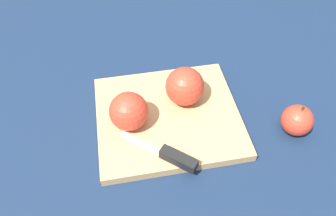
% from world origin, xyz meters
% --- Properties ---
extents(ground_plane, '(4.00, 4.00, 0.00)m').
position_xyz_m(ground_plane, '(0.00, 0.00, 0.00)').
color(ground_plane, '#14233D').
extents(cutting_board, '(0.34, 0.31, 0.02)m').
position_xyz_m(cutting_board, '(0.00, 0.00, 0.01)').
color(cutting_board, tan).
rests_on(cutting_board, ground_plane).
extents(apple_half_left, '(0.09, 0.09, 0.09)m').
position_xyz_m(apple_half_left, '(-0.05, -0.03, 0.07)').
color(apple_half_left, red).
rests_on(apple_half_left, cutting_board).
extents(apple_half_right, '(0.08, 0.08, 0.08)m').
position_xyz_m(apple_half_right, '(0.09, 0.01, 0.06)').
color(apple_half_right, red).
rests_on(apple_half_right, cutting_board).
extents(knife, '(0.14, 0.14, 0.02)m').
position_xyz_m(knife, '(0.02, 0.12, 0.03)').
color(knife, silver).
rests_on(knife, cutting_board).
extents(apple_whole, '(0.07, 0.07, 0.08)m').
position_xyz_m(apple_whole, '(-0.26, 0.10, 0.03)').
color(apple_whole, red).
rests_on(apple_whole, ground_plane).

